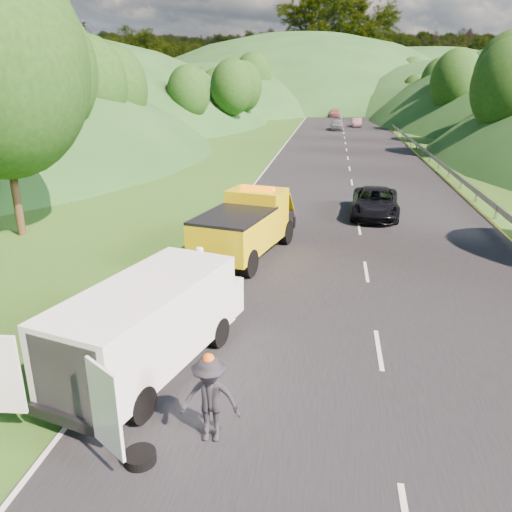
% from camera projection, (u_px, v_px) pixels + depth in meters
% --- Properties ---
extents(ground, '(320.00, 320.00, 0.00)m').
position_uv_depth(ground, '(278.00, 312.00, 16.04)').
color(ground, '#38661E').
rests_on(ground, ground).
extents(road_surface, '(14.00, 200.00, 0.02)m').
position_uv_depth(road_surface, '(347.00, 150.00, 52.90)').
color(road_surface, black).
rests_on(road_surface, ground).
extents(guardrail, '(0.06, 140.00, 1.52)m').
position_uv_depth(guardrail, '(402.00, 138.00, 63.54)').
color(guardrail, gray).
rests_on(guardrail, ground).
extents(tree_line_left, '(14.00, 140.00, 14.00)m').
position_uv_depth(tree_line_left, '(195.00, 130.00, 74.63)').
color(tree_line_left, '#2A4E17').
rests_on(tree_line_left, ground).
extents(tree_line_right, '(14.00, 140.00, 14.00)m').
position_uv_depth(tree_line_right, '(490.00, 134.00, 68.76)').
color(tree_line_right, '#2A4E17').
rests_on(tree_line_right, ground).
extents(hills_backdrop, '(201.00, 288.60, 44.00)m').
position_uv_depth(hills_backdrop, '(352.00, 106.00, 140.70)').
color(hills_backdrop, '#2D5B23').
rests_on(hills_backdrop, ground).
extents(tow_truck, '(3.73, 6.74, 2.74)m').
position_uv_depth(tow_truck, '(247.00, 225.00, 20.77)').
color(tow_truck, black).
rests_on(tow_truck, ground).
extents(white_van, '(4.57, 7.24, 2.39)m').
position_uv_depth(white_van, '(151.00, 321.00, 12.44)').
color(white_van, black).
rests_on(white_van, ground).
extents(woman, '(0.48, 0.65, 1.74)m').
position_uv_depth(woman, '(203.00, 295.00, 17.28)').
color(woman, white).
rests_on(woman, ground).
extents(child, '(0.64, 0.66, 1.07)m').
position_uv_depth(child, '(184.00, 324.00, 15.22)').
color(child, tan).
rests_on(child, ground).
extents(worker, '(1.28, 0.78, 1.91)m').
position_uv_depth(worker, '(211.00, 439.00, 10.35)').
color(worker, black).
rests_on(worker, ground).
extents(suitcase, '(0.46, 0.36, 0.65)m').
position_uv_depth(suitcase, '(151.00, 287.00, 17.09)').
color(suitcase, brown).
rests_on(suitcase, ground).
extents(spare_tire, '(0.64, 0.64, 0.20)m').
position_uv_depth(spare_tire, '(140.00, 462.00, 9.72)').
color(spare_tire, black).
rests_on(spare_tire, ground).
extents(passing_suv, '(2.85, 5.52, 1.49)m').
position_uv_depth(passing_suv, '(374.00, 216.00, 27.30)').
color(passing_suv, black).
rests_on(passing_suv, ground).
extents(dist_car_a, '(1.83, 4.54, 1.55)m').
position_uv_depth(dist_car_a, '(337.00, 130.00, 73.74)').
color(dist_car_a, '#56575C').
rests_on(dist_car_a, ground).
extents(dist_car_b, '(1.38, 3.95, 1.30)m').
position_uv_depth(dist_car_b, '(357.00, 127.00, 79.03)').
color(dist_car_b, '#7E545E').
rests_on(dist_car_b, ground).
extents(dist_car_c, '(2.13, 5.24, 1.52)m').
position_uv_depth(dist_car_c, '(335.00, 117.00, 99.64)').
color(dist_car_c, '#8B454B').
rests_on(dist_car_c, ground).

